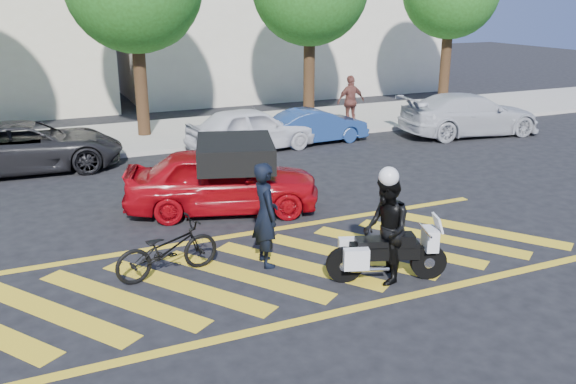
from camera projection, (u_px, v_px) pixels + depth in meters
name	position (u px, v px, depth m)	size (l,w,h in m)	color
ground	(274.00, 270.00, 11.32)	(90.00, 90.00, 0.00)	black
sidewalk	(145.00, 136.00, 21.74)	(60.00, 5.00, 0.15)	#9E998E
crosswalk	(272.00, 270.00, 11.31)	(12.33, 4.00, 0.01)	gold
officer_bike	(265.00, 215.00, 11.27)	(0.73, 0.48, 1.99)	black
bicycle	(167.00, 249.00, 10.96)	(0.68, 1.94, 1.02)	black
police_motorcycle	(385.00, 253.00, 10.77)	(2.10, 1.06, 0.96)	black
officer_moto	(386.00, 230.00, 10.61)	(0.94, 0.73, 1.94)	black
red_convertible	(222.00, 180.00, 14.19)	(1.80, 4.49, 1.53)	#9E070F
parked_mid_left	(29.00, 146.00, 17.56)	(2.39, 5.19, 1.44)	black
parked_mid_right	(251.00, 129.00, 19.84)	(1.71, 4.26, 1.45)	silver
parked_right	(316.00, 126.00, 20.96)	(1.25, 3.59, 1.18)	navy
parked_far_right	(470.00, 114.00, 22.11)	(2.11, 5.20, 1.51)	#B5B8BE
pedestrian_right	(351.00, 101.00, 22.72)	(1.12, 0.47, 1.92)	brown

